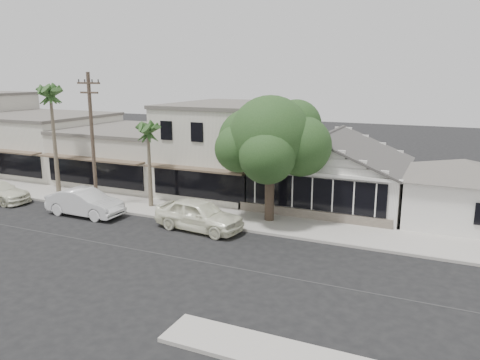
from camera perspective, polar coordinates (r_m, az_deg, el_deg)
The scene contains 13 objects.
ground at distance 23.96m, azimuth -8.87°, elevation -9.07°, with size 140.00×140.00×0.00m, color black.
sidewalk_north at distance 33.62m, azimuth -14.00°, elevation -2.75°, with size 90.00×3.50×0.15m, color #9E9991.
corner_shop at distance 32.42m, azimuth 10.81°, elevation 1.46°, with size 10.40×8.60×5.10m.
side_cottage at distance 30.86m, azimuth 25.21°, elevation -2.25°, with size 6.00×6.00×3.00m, color white.
row_building_near at distance 35.94m, azimuth -1.23°, elevation 3.80°, with size 8.00×10.00×6.50m, color silver.
row_building_midnear at distance 40.80m, azimuth -12.70°, elevation 2.93°, with size 10.00×10.00×4.20m, color beige.
row_building_midfar at distance 47.78m, azimuth -22.86°, elevation 4.13°, with size 11.00×10.00×5.00m, color silver.
utility_pole at distance 32.19m, azimuth -17.56°, elevation 4.93°, with size 1.80×0.24×9.00m.
car_0 at distance 27.22m, azimuth -5.03°, elevation -4.23°, with size 2.16×5.37×1.83m, color white.
car_1 at distance 31.44m, azimuth -18.38°, elevation -2.63°, with size 1.81×5.20×1.71m, color silver.
shade_tree at distance 27.91m, azimuth 3.76°, elevation 4.94°, with size 6.93×6.26×7.69m.
palm_east at distance 31.29m, azimuth -11.16°, elevation 5.86°, with size 2.77×2.77×6.15m.
palm_mid at distance 36.45m, azimuth -22.11°, elevation 9.49°, with size 3.03×3.03×8.52m.
Camera 1 is at (12.44, -18.47, 8.84)m, focal length 35.00 mm.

